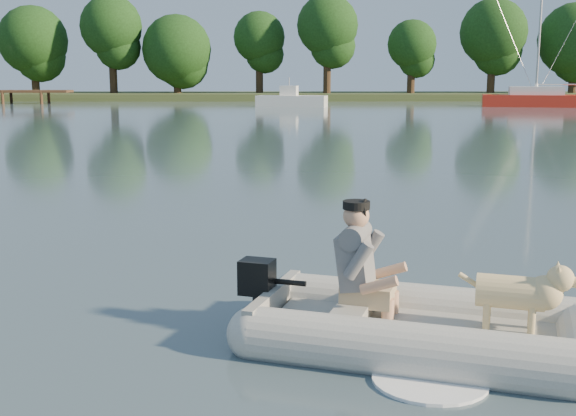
{
  "coord_description": "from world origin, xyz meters",
  "views": [
    {
      "loc": [
        -0.22,
        -5.5,
        2.18
      ],
      "look_at": [
        -0.17,
        2.25,
        0.75
      ],
      "focal_mm": 45.0,
      "sensor_mm": 36.0,
      "label": 1
    }
  ],
  "objects_px": {
    "dinghy": "(434,285)",
    "motorboat": "(292,93)",
    "sailboat": "(542,100)",
    "man": "(358,257)",
    "dog": "(510,298)"
  },
  "relations": [
    {
      "from": "dinghy",
      "to": "motorboat",
      "type": "height_order",
      "value": "motorboat"
    },
    {
      "from": "motorboat",
      "to": "sailboat",
      "type": "bearing_deg",
      "value": 10.91
    },
    {
      "from": "man",
      "to": "sailboat",
      "type": "xyz_separation_m",
      "value": [
        17.62,
        45.43,
        -0.2
      ]
    },
    {
      "from": "dog",
      "to": "motorboat",
      "type": "distance_m",
      "value": 46.08
    },
    {
      "from": "dog",
      "to": "motorboat",
      "type": "bearing_deg",
      "value": 109.79
    },
    {
      "from": "dinghy",
      "to": "man",
      "type": "bearing_deg",
      "value": 175.76
    },
    {
      "from": "dinghy",
      "to": "sailboat",
      "type": "xyz_separation_m",
      "value": [
        17.03,
        45.67,
        -0.03
      ]
    },
    {
      "from": "man",
      "to": "dog",
      "type": "height_order",
      "value": "man"
    },
    {
      "from": "dog",
      "to": "sailboat",
      "type": "bearing_deg",
      "value": 88.56
    },
    {
      "from": "man",
      "to": "dog",
      "type": "relative_size",
      "value": 1.16
    },
    {
      "from": "man",
      "to": "dog",
      "type": "bearing_deg",
      "value": -0.0
    },
    {
      "from": "sailboat",
      "to": "man",
      "type": "bearing_deg",
      "value": -97.49
    },
    {
      "from": "dinghy",
      "to": "man",
      "type": "distance_m",
      "value": 0.66
    },
    {
      "from": "dog",
      "to": "sailboat",
      "type": "relative_size",
      "value": 0.07
    },
    {
      "from": "man",
      "to": "dinghy",
      "type": "bearing_deg",
      "value": -4.24
    }
  ]
}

